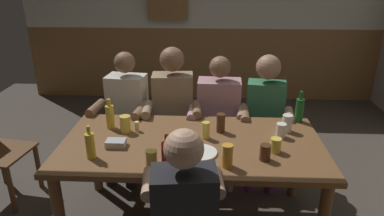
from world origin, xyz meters
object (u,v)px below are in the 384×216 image
at_px(bottle_3, 110,116).
at_px(pint_glass_1, 276,145).
at_px(person_1, 173,108).
at_px(pint_glass_0, 152,161).
at_px(person_3, 265,113).
at_px(bottle_0, 300,110).
at_px(pint_glass_2, 265,152).
at_px(person_0, 125,111).
at_px(person_2, 219,113).
at_px(plate_0, 200,153).
at_px(pint_glass_8, 227,156).
at_px(pint_glass_3, 206,130).
at_px(condiment_caddy, 116,143).
at_px(bottle_2, 90,145).
at_px(pint_glass_6, 221,123).
at_px(person_4, 184,210).
at_px(pint_glass_7, 287,123).
at_px(table_candle, 137,126).
at_px(dining_table, 192,153).
at_px(bottle_1, 167,158).
at_px(pint_glass_5, 281,130).
at_px(pint_glass_4, 125,124).

height_order(bottle_3, pint_glass_1, bottle_3).
bearing_deg(person_1, pint_glass_0, 85.25).
bearing_deg(person_3, pint_glass_0, 59.92).
xyz_separation_m(bottle_0, pint_glass_2, (-0.37, -0.65, -0.05)).
relative_size(person_0, person_2, 1.03).
xyz_separation_m(person_2, plate_0, (-0.15, -0.89, 0.08)).
bearing_deg(pint_glass_8, pint_glass_3, 109.79).
bearing_deg(condiment_caddy, bottle_2, -127.09).
distance_m(bottle_0, pint_glass_6, 0.70).
distance_m(person_2, pint_glass_6, 0.55).
distance_m(person_2, pint_glass_2, 1.00).
bearing_deg(bottle_3, plate_0, -28.00).
height_order(person_1, person_4, person_1).
distance_m(bottle_2, pint_glass_7, 1.50).
distance_m(person_4, pint_glass_7, 1.20).
distance_m(person_1, table_candle, 0.61).
bearing_deg(pint_glass_2, pint_glass_6, 124.21).
height_order(dining_table, person_4, person_4).
height_order(condiment_caddy, bottle_1, bottle_1).
bearing_deg(person_1, pint_glass_6, 125.19).
height_order(person_1, pint_glass_0, person_1).
bearing_deg(pint_glass_7, bottle_0, 55.31).
distance_m(pint_glass_0, pint_glass_1, 0.88).
distance_m(condiment_caddy, pint_glass_5, 1.24).
relative_size(bottle_1, pint_glass_0, 1.87).
bearing_deg(person_4, pint_glass_2, 36.71).
xyz_separation_m(table_candle, pint_glass_8, (0.69, -0.50, 0.04)).
xyz_separation_m(person_1, pint_glass_5, (0.89, -0.61, 0.08)).
bearing_deg(bottle_1, pint_glass_8, 14.44).
distance_m(person_3, pint_glass_7, 0.51).
distance_m(dining_table, bottle_1, 0.49).
height_order(pint_glass_1, pint_glass_2, pint_glass_2).
xyz_separation_m(condiment_caddy, pint_glass_6, (0.76, 0.28, 0.05)).
bearing_deg(condiment_caddy, bottle_3, 110.91).
relative_size(pint_glass_1, pint_glass_5, 0.93).
height_order(bottle_1, bottle_3, bottle_1).
height_order(bottle_1, pint_glass_5, bottle_1).
bearing_deg(pint_glass_4, pint_glass_1, -13.52).
height_order(person_1, person_3, person_1).
bearing_deg(person_0, bottle_2, 96.63).
distance_m(table_candle, pint_glass_2, 1.03).
xyz_separation_m(condiment_caddy, bottle_3, (-0.12, 0.31, 0.08)).
relative_size(pint_glass_1, pint_glass_7, 0.75).
distance_m(bottle_1, bottle_2, 0.57).
relative_size(person_2, person_4, 0.99).
bearing_deg(person_3, plate_0, 64.91).
xyz_separation_m(person_2, person_3, (0.43, -0.01, 0.01)).
relative_size(bottle_2, pint_glass_8, 1.52).
bearing_deg(condiment_caddy, person_0, 98.29).
height_order(person_1, table_candle, person_1).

